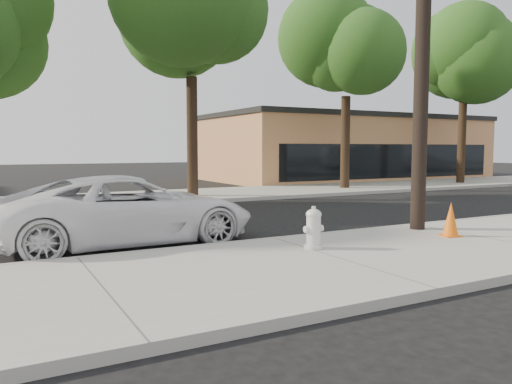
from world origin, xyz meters
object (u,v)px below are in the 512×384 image
traffic_cone (451,220)px  fire_hydrant (314,229)px  utility_pole (423,33)px  police_cruiser (129,210)px

traffic_cone → fire_hydrant: bearing=174.7°
utility_pole → police_cruiser: size_ratio=1.68×
police_cruiser → traffic_cone: (6.18, -3.12, -0.23)m
utility_pole → fire_hydrant: 5.51m
traffic_cone → utility_pole: bearing=83.4°
utility_pole → police_cruiser: (-6.31, 2.05, -3.95)m
police_cruiser → utility_pole: bearing=-110.3°
police_cruiser → fire_hydrant: size_ratio=7.04×
utility_pole → fire_hydrant: size_ratio=11.84×
police_cruiser → traffic_cone: bearing=-119.0°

